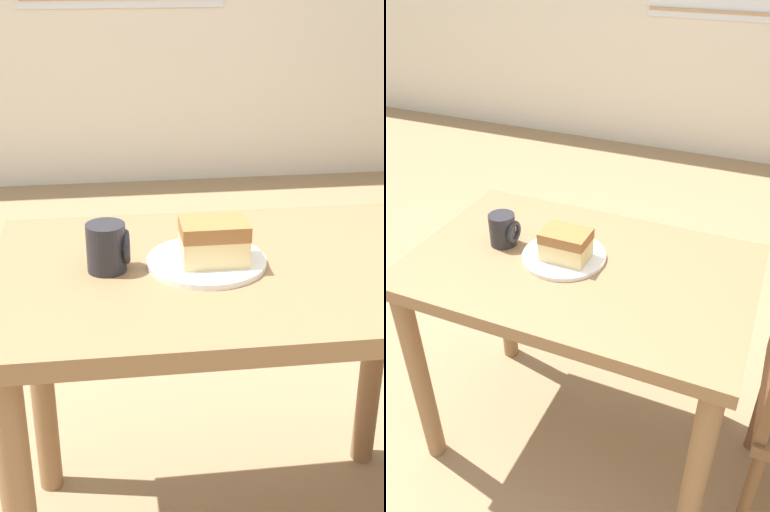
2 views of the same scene
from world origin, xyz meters
TOP-DOWN VIEW (x-y plane):
  - dining_table_near at (-0.01, 0.20)m, footprint 0.95×0.62m
  - plate at (-0.06, 0.22)m, footprint 0.24×0.24m
  - cake_slice at (-0.05, 0.20)m, footprint 0.13×0.09m
  - coffee_mug at (-0.25, 0.21)m, footprint 0.08×0.08m

SIDE VIEW (x-z plane):
  - dining_table_near at x=-0.01m, z-range 0.24..0.97m
  - plate at x=-0.06m, z-range 0.73..0.75m
  - coffee_mug at x=-0.25m, z-range 0.73..0.83m
  - cake_slice at x=-0.05m, z-range 0.75..0.83m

